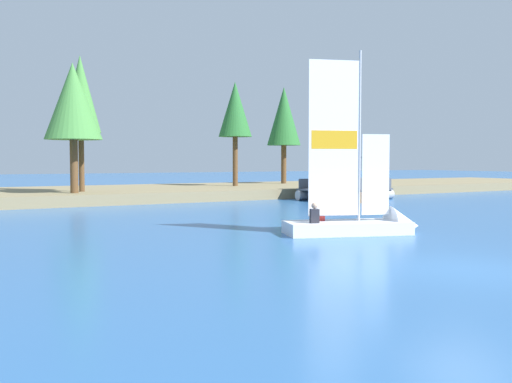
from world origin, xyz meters
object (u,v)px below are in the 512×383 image
at_px(shoreline_tree_midright, 235,110).
at_px(wooden_dock, 338,196).
at_px(shoreline_tree_centre, 80,95).
at_px(pontoon_boat, 345,189).
at_px(shoreline_tree_midleft, 73,102).
at_px(sailboat, 369,220).
at_px(shoreline_tree_right, 284,117).

relative_size(shoreline_tree_midright, wooden_dock, 1.32).
xyz_separation_m(shoreline_tree_centre, pontoon_boat, (14.69, -5.81, -5.54)).
xyz_separation_m(shoreline_tree_midright, pontoon_boat, (3.48, -8.12, -5.31)).
distance_m(shoreline_tree_midleft, pontoon_boat, 16.78).
distance_m(shoreline_tree_centre, sailboat, 20.72).
xyz_separation_m(shoreline_tree_midright, shoreline_tree_right, (5.36, 2.06, -0.13)).
distance_m(shoreline_tree_midright, wooden_dock, 10.38).
bearing_deg(pontoon_boat, shoreline_tree_midright, 113.97).
bearing_deg(shoreline_tree_midright, shoreline_tree_midleft, -162.83).
bearing_deg(shoreline_tree_midleft, shoreline_tree_centre, 62.84).
height_order(shoreline_tree_centre, wooden_dock, shoreline_tree_centre).
relative_size(shoreline_tree_midleft, shoreline_tree_midright, 0.97).
bearing_deg(wooden_dock, sailboat, -123.87).
bearing_deg(shoreline_tree_centre, shoreline_tree_midleft, -117.16).
xyz_separation_m(shoreline_tree_right, sailboat, (-11.48, -23.61, -5.40)).
height_order(shoreline_tree_right, wooden_dock, shoreline_tree_right).
bearing_deg(wooden_dock, pontoon_boat, 5.37).
bearing_deg(shoreline_tree_right, pontoon_boat, -100.50).
distance_m(sailboat, pontoon_boat, 16.51).
distance_m(shoreline_tree_midleft, wooden_dock, 16.36).
distance_m(shoreline_tree_midright, sailboat, 23.07).
bearing_deg(sailboat, pontoon_boat, 72.68).
height_order(shoreline_tree_midleft, shoreline_tree_right, shoreline_tree_right).
bearing_deg(shoreline_tree_right, shoreline_tree_centre, -165.25).
relative_size(shoreline_tree_right, sailboat, 1.17).
height_order(shoreline_tree_centre, shoreline_tree_midright, shoreline_tree_centre).
xyz_separation_m(wooden_dock, pontoon_boat, (0.62, 0.06, 0.41)).
xyz_separation_m(shoreline_tree_centre, wooden_dock, (14.07, -5.87, -5.95)).
bearing_deg(shoreline_tree_centre, shoreline_tree_midright, 11.60).
bearing_deg(shoreline_tree_midright, shoreline_tree_right, 21.04).
bearing_deg(wooden_dock, shoreline_tree_midleft, 163.09).
height_order(shoreline_tree_midright, wooden_dock, shoreline_tree_midright).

